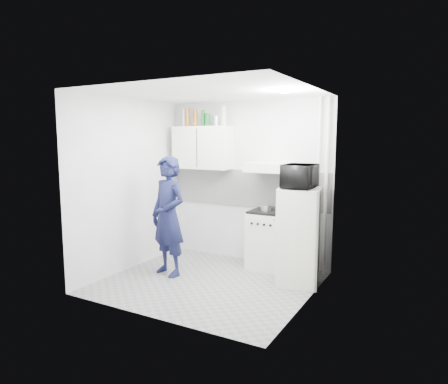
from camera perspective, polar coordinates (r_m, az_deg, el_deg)
The scene contains 24 objects.
floor at distance 5.73m, azimuth -2.27°, elevation -12.79°, with size 2.80×2.80×0.00m, color gray.
ceiling at distance 5.40m, azimuth -2.42°, elevation 14.02°, with size 2.80×2.80×0.00m, color white.
wall_back at distance 6.51m, azimuth 3.39°, elevation 1.46°, with size 2.80×2.80×0.00m, color silver.
wall_left at distance 6.25m, azimuth -13.38°, elevation 1.01°, with size 2.60×2.60×0.00m, color silver.
wall_right at distance 4.84m, azimuth 11.97°, elevation -0.82°, with size 2.60×2.60×0.00m, color silver.
person at distance 5.89m, azimuth -7.97°, elevation -3.44°, with size 0.64×0.42×1.75m, color #131737.
stove at distance 6.24m, azimuth 6.31°, elevation -6.89°, with size 0.55×0.55×0.88m, color silver.
fridge at distance 5.60m, azimuth 10.60°, elevation -6.24°, with size 0.55×0.55×1.34m, color white.
stove_top at distance 6.14m, azimuth 6.38°, elevation -2.78°, with size 0.53×0.53×0.03m, color black.
saucepan at distance 6.10m, azimuth 5.99°, elevation -2.29°, with size 0.15×0.15×0.09m, color silver.
microwave at distance 5.46m, azimuth 10.81°, elevation 2.23°, with size 0.39×0.58×0.32m, color black.
bottle_a at distance 6.88m, azimuth -5.72°, elevation 10.43°, with size 0.06×0.06×0.28m, color #B2B7BC.
bottle_b at distance 6.85m, azimuth -5.31°, elevation 10.56°, with size 0.08×0.08×0.31m, color brown.
bottle_c at distance 6.76m, azimuth -4.14°, elevation 10.48°, with size 0.07×0.07×0.27m, color brown.
bottle_d at distance 6.68m, azimuth -3.02°, elevation 10.49°, with size 0.06×0.06×0.27m, color #144C1E.
canister_a at distance 6.63m, azimuth -2.39°, elevation 10.29°, with size 0.09×0.09×0.21m, color #144C1E.
canister_b at distance 6.55m, azimuth -1.15°, elevation 10.11°, with size 0.09×0.09×0.16m, color silver.
bottle_e at distance 6.48m, azimuth -0.00°, elevation 10.82°, with size 0.08×0.08×0.32m, color #B2B7BC.
upper_cabinet at distance 6.68m, azimuth -3.08°, elevation 6.35°, with size 1.00×0.35×0.70m, color white.
range_hood at distance 6.07m, azimuth 6.23°, elevation 3.54°, with size 0.60×0.50×0.14m, color silver.
backsplash at distance 6.50m, azimuth 3.33°, elevation 0.57°, with size 2.74×0.03×0.60m, color white.
pipe_a at distance 5.99m, azimuth 14.35°, elevation 0.69°, with size 0.05×0.05×2.60m, color silver.
pipe_b at distance 6.02m, azimuth 13.24°, elevation 0.76°, with size 0.04×0.04×2.60m, color silver.
ceiling_spot_fixture at distance 5.14m, azimuth 8.66°, elevation 13.94°, with size 0.10×0.10×0.02m, color white.
Camera 1 is at (2.79, -4.58, 2.00)m, focal length 32.00 mm.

